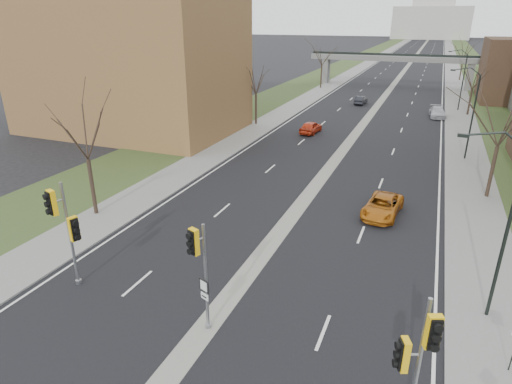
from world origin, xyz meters
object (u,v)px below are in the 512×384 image
Objects in this scene: car_left_near at (311,127)px; car_left_far at (361,100)px; signal_pole_left at (65,222)px; car_right_mid at (437,112)px; car_right_near at (382,206)px; signal_pole_right at (418,351)px; signal_pole_median at (199,261)px.

car_left_near is 1.09× the size of car_left_far.
car_right_mid is (16.67, 51.32, -3.03)m from signal_pole_left.
signal_pole_left is at bearing -126.07° from car_right_near.
signal_pole_left is 16.62m from signal_pole_right.
signal_pole_median reaches higher than car_left_far.
signal_pole_median is 8.91m from signal_pole_right.
signal_pole_median is 52.66m from car_right_mid.
signal_pole_median is 36.80m from car_left_near.
signal_pole_right is at bearing -95.97° from car_right_mid.
signal_pole_right is (8.71, -1.87, -0.17)m from signal_pole_median.
car_right_near is at bearing 90.58° from signal_pole_median.
signal_pole_left is at bearing 149.26° from signal_pole_right.
car_left_near is at bearing 123.81° from car_right_near.
car_left_near is (-13.85, 38.19, -2.72)m from signal_pole_right.
car_left_far is at bearing 102.68° from signal_pole_left.
car_left_far is at bearing 113.82° from signal_pole_median.
signal_pole_right reaches higher than car_right_mid.
signal_pole_right is 40.72m from car_left_near.
signal_pole_right reaches higher than signal_pole_median.
car_right_near is (-2.88, 17.42, -2.78)m from signal_pole_right.
car_left_far is (-11.40, 59.54, -2.81)m from signal_pole_right.
signal_pole_left reaches higher than car_left_near.
signal_pole_left is 36.05m from car_left_near.
car_left_near reaches higher than car_left_far.
car_right_near is (5.84, 15.55, -2.95)m from signal_pole_median.
car_right_mid is (3.10, 36.26, 0.04)m from car_right_near.
signal_pole_left is 1.16× the size of car_right_mid.
signal_pole_left reaches higher than signal_pole_median.
car_right_mid is (0.22, 53.68, -2.74)m from signal_pole_right.
car_left_far is at bearing 147.53° from car_right_mid.
car_left_near is (-5.14, 36.32, -2.90)m from signal_pole_median.
signal_pole_right is 1.23× the size of car_left_near.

